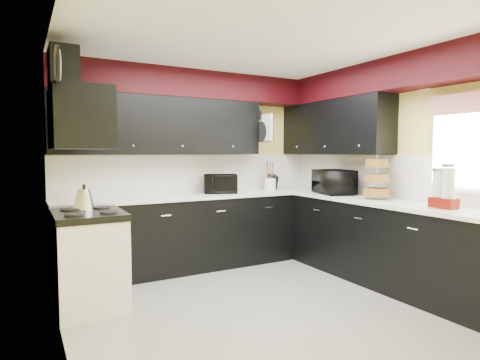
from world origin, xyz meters
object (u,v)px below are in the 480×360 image
Objects in this scene: toaster_oven at (221,184)px; knife_block at (273,182)px; microwave at (334,182)px; kettle at (84,199)px; utensil_crock at (270,184)px.

toaster_oven is 1.99× the size of knife_block.
kettle is at bearing 98.64° from microwave.
knife_block is at bearing 12.59° from kettle.
utensil_crock is (-0.44, 0.83, -0.07)m from microwave.
toaster_oven is at bearing 71.16° from microwave.
utensil_crock is at bearing 41.60° from microwave.
utensil_crock is 0.78× the size of kettle.
knife_block is at bearing 25.95° from toaster_oven.
microwave reaches higher than kettle.
microwave is 0.94m from utensil_crock.
toaster_oven is 0.80m from utensil_crock.
knife_block is at bearing 38.00° from microwave.
microwave is 3.28× the size of utensil_crock.
knife_block reaches higher than kettle.
microwave is (1.24, -0.79, 0.03)m from toaster_oven.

